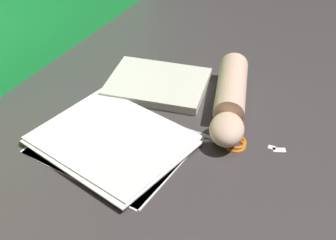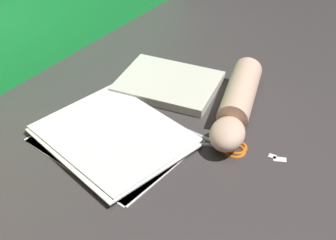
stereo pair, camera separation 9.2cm
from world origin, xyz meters
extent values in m
plane|color=#3D3838|center=(0.00, 0.00, 0.00)|extent=(6.00, 6.00, 0.00)
cube|color=white|center=(-0.08, 0.07, 0.00)|extent=(0.25, 0.30, 0.00)
cube|color=white|center=(-0.08, 0.07, 0.00)|extent=(0.26, 0.31, 0.00)
cube|color=white|center=(-0.07, 0.08, 0.01)|extent=(0.25, 0.30, 0.00)
cube|color=white|center=(-0.08, 0.08, 0.01)|extent=(0.24, 0.30, 0.00)
cube|color=white|center=(-0.07, 0.08, 0.01)|extent=(0.24, 0.29, 0.00)
cube|color=silver|center=(0.14, 0.13, 0.01)|extent=(0.25, 0.28, 0.02)
sphere|color=silver|center=(0.06, -0.10, 0.00)|extent=(0.01, 0.01, 0.01)
cylinder|color=silver|center=(0.03, -0.05, 0.00)|extent=(0.07, 0.09, 0.01)
torus|color=orange|center=(0.08, -0.12, 0.00)|extent=(0.06, 0.06, 0.01)
cylinder|color=silver|center=(0.05, -0.04, 0.00)|extent=(0.03, 0.11, 0.01)
torus|color=orange|center=(0.07, -0.12, 0.00)|extent=(0.05, 0.05, 0.01)
cylinder|color=beige|center=(0.20, -0.03, 0.03)|extent=(0.21, 0.15, 0.07)
ellipsoid|color=beige|center=(0.07, -0.10, 0.03)|extent=(0.12, 0.11, 0.05)
cube|color=white|center=(0.11, -0.19, 0.00)|extent=(0.02, 0.02, 0.00)
cube|color=white|center=(0.11, -0.20, 0.00)|extent=(0.03, 0.03, 0.00)
camera|label=1|loc=(-0.59, -0.45, 0.62)|focal=50.00mm
camera|label=2|loc=(-0.53, -0.52, 0.62)|focal=50.00mm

